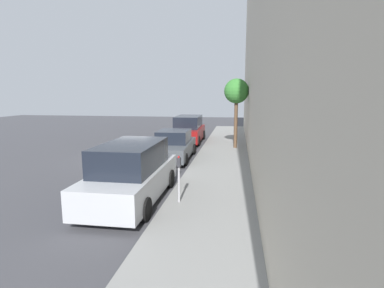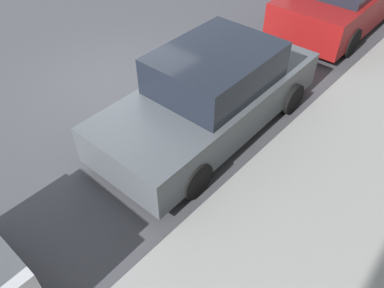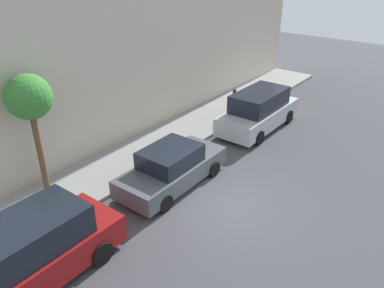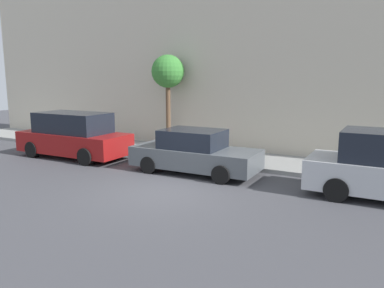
# 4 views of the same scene
# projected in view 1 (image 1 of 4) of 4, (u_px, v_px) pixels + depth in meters

# --- Properties ---
(ground_plane) EXTENTS (60.00, 60.00, 0.00)m
(ground_plane) POSITION_uv_depth(u_px,v_px,m) (131.00, 159.00, 16.14)
(ground_plane) COLOR #424247
(sidewalk) EXTENTS (2.78, 32.00, 0.15)m
(sidewalk) POSITION_uv_depth(u_px,v_px,m) (221.00, 160.00, 15.40)
(sidewalk) COLOR gray
(sidewalk) RESTS_ON ground_plane
(parked_minivan_nearest) EXTENTS (2.02, 4.91, 1.90)m
(parked_minivan_nearest) POSITION_uv_depth(u_px,v_px,m) (132.00, 173.00, 9.66)
(parked_minivan_nearest) COLOR #B7BABF
(parked_minivan_nearest) RESTS_ON ground_plane
(parked_sedan_second) EXTENTS (1.92, 4.53, 1.54)m
(parked_sedan_second) POSITION_uv_depth(u_px,v_px,m) (174.00, 146.00, 15.92)
(parked_sedan_second) COLOR #4C5156
(parked_sedan_second) RESTS_ON ground_plane
(parked_minivan_third) EXTENTS (2.02, 4.93, 1.90)m
(parked_minivan_third) POSITION_uv_depth(u_px,v_px,m) (188.00, 130.00, 21.50)
(parked_minivan_third) COLOR maroon
(parked_minivan_third) RESTS_ON ground_plane
(parking_meter_near) EXTENTS (0.11, 0.15, 1.45)m
(parking_meter_near) POSITION_uv_depth(u_px,v_px,m) (179.00, 174.00, 9.07)
(parking_meter_near) COLOR #ADADB2
(parking_meter_near) RESTS_ON sidewalk
(street_tree) EXTENTS (1.49, 1.49, 4.21)m
(street_tree) POSITION_uv_depth(u_px,v_px,m) (236.00, 92.00, 18.04)
(street_tree) COLOR brown
(street_tree) RESTS_ON sidewalk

